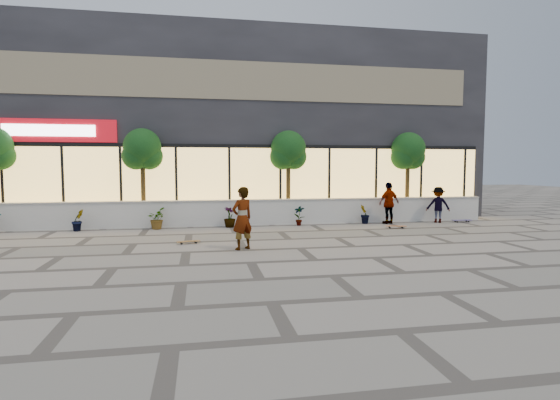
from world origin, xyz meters
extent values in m
plane|color=gray|center=(0.00, 0.00, 0.00)|extent=(80.00, 80.00, 0.00)
cube|color=silver|center=(0.00, 7.00, 0.50)|extent=(22.00, 0.35, 1.00)
cube|color=#B2AFA8|center=(0.00, 7.00, 1.02)|extent=(22.00, 0.42, 0.04)
cube|color=black|center=(0.00, 12.50, 4.25)|extent=(24.00, 9.00, 8.50)
cube|color=#EABB5D|center=(0.00, 7.98, 1.70)|extent=(23.04, 0.05, 3.00)
cube|color=black|center=(0.00, 7.95, 3.25)|extent=(23.04, 0.08, 0.15)
cube|color=#A30B15|center=(-7.00, 7.93, 3.80)|extent=(5.00, 0.10, 0.90)
cube|color=white|center=(-7.00, 7.86, 3.80)|extent=(3.40, 0.06, 0.45)
cube|color=brown|center=(0.00, 7.98, 6.00)|extent=(21.60, 0.05, 1.60)
imported|color=#113814|center=(-5.70, 6.45, 0.41)|extent=(0.57, 0.57, 0.81)
imported|color=#113814|center=(-2.90, 6.45, 0.41)|extent=(0.68, 0.77, 0.81)
imported|color=#113814|center=(-0.10, 6.45, 0.41)|extent=(0.64, 0.64, 0.81)
imported|color=#113814|center=(2.70, 6.45, 0.41)|extent=(0.46, 0.35, 0.81)
imported|color=#113814|center=(5.50, 6.45, 0.41)|extent=(0.55, 0.57, 0.81)
sphere|color=#113814|center=(-8.75, 7.75, 2.81)|extent=(1.10, 1.10, 1.10)
cylinder|color=#413017|center=(-3.50, 7.70, 1.62)|extent=(0.18, 0.18, 3.24)
sphere|color=#113814|center=(-3.50, 7.70, 3.17)|extent=(1.50, 1.50, 1.50)
sphere|color=#113814|center=(-3.75, 7.65, 2.81)|extent=(1.10, 1.10, 1.10)
sphere|color=#113814|center=(-3.25, 7.75, 2.81)|extent=(1.10, 1.10, 1.10)
cylinder|color=#413017|center=(2.50, 7.70, 1.62)|extent=(0.18, 0.18, 3.24)
sphere|color=#113814|center=(2.50, 7.70, 3.17)|extent=(1.50, 1.50, 1.50)
sphere|color=#113814|center=(2.25, 7.65, 2.81)|extent=(1.10, 1.10, 1.10)
sphere|color=#113814|center=(2.75, 7.75, 2.81)|extent=(1.10, 1.10, 1.10)
cylinder|color=#413017|center=(8.00, 7.70, 1.62)|extent=(0.18, 0.18, 3.24)
sphere|color=#113814|center=(8.00, 7.70, 3.17)|extent=(1.50, 1.50, 1.50)
sphere|color=#113814|center=(7.75, 7.65, 2.81)|extent=(1.10, 1.10, 1.10)
sphere|color=#113814|center=(8.25, 7.75, 2.81)|extent=(1.10, 1.10, 1.10)
imported|color=white|center=(-0.04, 1.78, 0.91)|extent=(0.79, 0.70, 1.81)
imported|color=silver|center=(6.50, 6.30, 0.87)|extent=(1.10, 0.72, 1.74)
imported|color=maroon|center=(8.73, 6.30, 0.76)|extent=(1.11, 0.85, 1.52)
cube|color=brown|center=(-1.60, 3.00, 0.08)|extent=(0.74, 0.33, 0.02)
cylinder|color=black|center=(-1.40, 3.11, 0.03)|extent=(0.06, 0.04, 0.05)
cylinder|color=black|center=(-1.37, 2.98, 0.03)|extent=(0.06, 0.04, 0.05)
cylinder|color=black|center=(-1.83, 3.02, 0.03)|extent=(0.06, 0.04, 0.05)
cylinder|color=black|center=(-1.80, 2.89, 0.03)|extent=(0.06, 0.04, 0.05)
cube|color=#9C5933|center=(6.22, 5.02, 0.09)|extent=(0.82, 0.40, 0.02)
cylinder|color=black|center=(6.48, 5.02, 0.03)|extent=(0.06, 0.04, 0.06)
cylinder|color=black|center=(6.44, 4.89, 0.03)|extent=(0.06, 0.04, 0.06)
cylinder|color=black|center=(6.01, 5.15, 0.03)|extent=(0.06, 0.04, 0.06)
cylinder|color=black|center=(5.97, 5.01, 0.03)|extent=(0.06, 0.04, 0.06)
cube|color=#4C4279|center=(9.80, 6.20, 0.09)|extent=(0.87, 0.22, 0.02)
cylinder|color=black|center=(10.07, 6.28, 0.03)|extent=(0.06, 0.03, 0.06)
cylinder|color=black|center=(10.07, 6.12, 0.03)|extent=(0.06, 0.03, 0.06)
cylinder|color=black|center=(9.53, 6.28, 0.03)|extent=(0.06, 0.03, 0.06)
cylinder|color=black|center=(9.53, 6.12, 0.03)|extent=(0.06, 0.03, 0.06)
camera|label=1|loc=(-1.21, -10.66, 2.40)|focal=28.00mm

